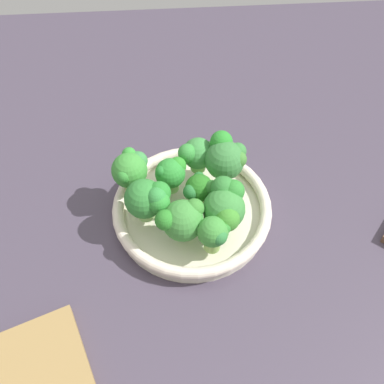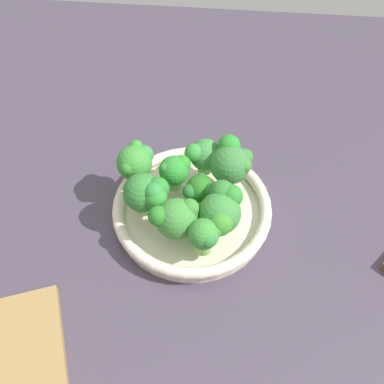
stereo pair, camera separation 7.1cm
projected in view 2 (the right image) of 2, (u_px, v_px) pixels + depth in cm
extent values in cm
cube|color=#443B4B|center=(208.00, 242.00, 74.93)|extent=(130.00, 130.00, 2.50)
cylinder|color=beige|center=(192.00, 213.00, 75.94)|extent=(24.22, 24.22, 1.49)
torus|color=beige|center=(192.00, 207.00, 74.63)|extent=(25.23, 25.23, 1.82)
cylinder|color=#7CB860|center=(174.00, 181.00, 75.37)|extent=(2.66, 2.66, 2.05)
sphere|color=#2C8A31|center=(174.00, 171.00, 73.33)|extent=(4.75, 4.75, 4.75)
sphere|color=#298231|center=(165.00, 168.00, 72.22)|extent=(1.94, 1.94, 1.94)
sphere|color=#2C8B27|center=(182.00, 164.00, 73.26)|extent=(2.83, 2.83, 2.83)
cylinder|color=#A1D063|center=(219.00, 222.00, 70.83)|extent=(2.04, 2.04, 1.61)
sphere|color=#398539|center=(220.00, 211.00, 68.58)|extent=(6.29, 6.29, 6.29)
sphere|color=#2F7A31|center=(222.00, 192.00, 68.64)|extent=(3.75, 3.75, 3.75)
sphere|color=#2D822E|center=(231.00, 196.00, 68.21)|extent=(3.41, 3.41, 3.41)
sphere|color=#3A882A|center=(220.00, 223.00, 66.37)|extent=(3.67, 3.67, 3.67)
cylinder|color=#96C96F|center=(145.00, 205.00, 72.39)|extent=(2.70, 2.70, 2.28)
sphere|color=#307F33|center=(143.00, 192.00, 69.95)|extent=(5.96, 5.96, 5.96)
sphere|color=#30883A|center=(154.00, 192.00, 67.99)|extent=(3.03, 3.03, 3.03)
sphere|color=#29822D|center=(158.00, 188.00, 68.92)|extent=(3.46, 3.46, 3.46)
sphere|color=#2F8C33|center=(155.00, 197.00, 68.30)|extent=(3.42, 3.42, 3.42)
cylinder|color=#7CB34D|center=(229.00, 178.00, 75.51)|extent=(2.45, 2.45, 2.47)
sphere|color=#377B3A|center=(230.00, 165.00, 72.93)|extent=(6.23, 6.23, 6.23)
sphere|color=#29892A|center=(229.00, 146.00, 73.01)|extent=(3.56, 3.56, 3.56)
sphere|color=#357A37|center=(244.00, 157.00, 72.84)|extent=(2.78, 2.78, 2.78)
sphere|color=#3D7C30|center=(243.00, 165.00, 71.85)|extent=(2.58, 2.58, 2.58)
cylinder|color=#86B156|center=(136.00, 176.00, 75.64)|extent=(2.39, 2.39, 2.68)
sphere|color=#3B8E36|center=(134.00, 163.00, 73.14)|extent=(5.57, 5.57, 5.57)
sphere|color=#348C33|center=(128.00, 168.00, 71.62)|extent=(2.40, 2.40, 2.40)
sphere|color=#388641|center=(144.00, 155.00, 73.54)|extent=(3.05, 3.05, 3.05)
sphere|color=green|center=(136.00, 147.00, 73.36)|extent=(2.23, 2.23, 2.23)
cylinder|color=#88B555|center=(203.00, 244.00, 67.86)|extent=(2.41, 2.41, 2.61)
sphere|color=#3C8B36|center=(203.00, 234.00, 65.68)|extent=(4.48, 4.48, 4.48)
sphere|color=#2D7A37|center=(209.00, 239.00, 64.78)|extent=(2.59, 2.59, 2.59)
sphere|color=#2F842D|center=(215.00, 231.00, 65.64)|extent=(2.12, 2.12, 2.12)
cylinder|color=#A0D861|center=(199.00, 198.00, 73.29)|extent=(2.66, 2.66, 1.99)
sphere|color=#256E1E|center=(200.00, 189.00, 71.39)|extent=(4.31, 4.31, 4.31)
sphere|color=#296C26|center=(210.00, 190.00, 70.06)|extent=(2.42, 2.42, 2.42)
sphere|color=#246B2C|center=(201.00, 178.00, 71.83)|extent=(1.74, 1.74, 1.74)
sphere|color=#287032|center=(190.00, 192.00, 70.52)|extent=(2.35, 2.35, 2.35)
cylinder|color=#84CA6A|center=(177.00, 230.00, 69.96)|extent=(2.66, 2.66, 1.67)
sphere|color=#3C8838|center=(177.00, 219.00, 67.73)|extent=(6.11, 6.11, 6.11)
sphere|color=#2A7D26|center=(158.00, 216.00, 66.38)|extent=(3.01, 3.01, 3.01)
sphere|color=#398131|center=(189.00, 208.00, 67.22)|extent=(2.91, 2.91, 2.91)
cylinder|color=#75C35B|center=(205.00, 166.00, 77.48)|extent=(2.51, 2.51, 1.92)
sphere|color=#3B893F|center=(206.00, 155.00, 75.40)|extent=(5.14, 5.14, 5.14)
sphere|color=#358C38|center=(194.00, 153.00, 73.93)|extent=(2.97, 2.97, 2.97)
sphere|color=#3F933D|center=(218.00, 153.00, 75.10)|extent=(2.99, 2.99, 2.99)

